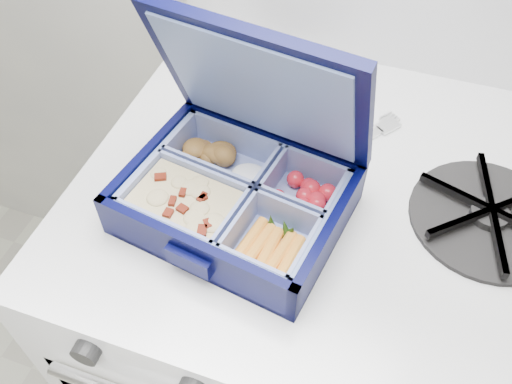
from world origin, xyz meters
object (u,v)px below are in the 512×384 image
at_px(stove, 305,330).
at_px(burner_grate, 490,213).
at_px(bento_box, 236,198).
at_px(fork, 337,153).

xyz_separation_m(stove, burner_grate, (0.19, -0.02, 0.46)).
height_order(stove, bento_box, bento_box).
relative_size(bento_box, fork, 1.28).
bearing_deg(bento_box, stove, 59.52).
bearing_deg(burner_grate, bento_box, -162.53).
bearing_deg(stove, fork, 86.07).
relative_size(stove, bento_box, 3.70).
bearing_deg(fork, burner_grate, 22.04).
xyz_separation_m(stove, fork, (0.00, 0.03, 0.45)).
distance_m(bento_box, burner_grate, 0.30).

